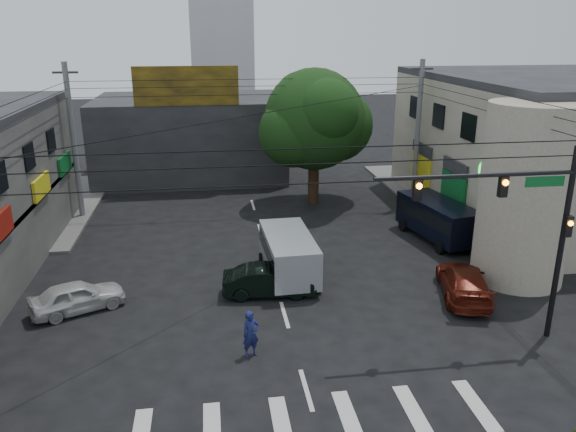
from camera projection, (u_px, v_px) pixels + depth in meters
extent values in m
plane|color=black|center=(292.00, 341.00, 20.65)|extent=(160.00, 160.00, 0.00)
cube|color=#514F4C|center=(503.00, 189.00, 39.98)|extent=(16.00, 16.00, 0.15)
cube|color=gray|center=(553.00, 149.00, 34.05)|extent=(14.00, 18.00, 8.00)
cylinder|color=gray|center=(526.00, 194.00, 24.64)|extent=(4.00, 4.00, 8.00)
cube|color=#232326|center=(191.00, 136.00, 43.57)|extent=(14.00, 10.00, 6.00)
cube|color=olive|center=(186.00, 86.00, 37.61)|extent=(7.00, 0.30, 2.60)
cylinder|color=black|center=(314.00, 170.00, 36.46)|extent=(0.70, 0.70, 4.40)
sphere|color=black|center=(314.00, 119.00, 35.42)|extent=(6.40, 6.40, 6.40)
cylinder|color=black|center=(561.00, 246.00, 19.87)|extent=(0.20, 0.20, 7.20)
cylinder|color=black|center=(476.00, 176.00, 18.54)|extent=(7.00, 0.14, 0.14)
cube|color=black|center=(503.00, 186.00, 18.80)|extent=(0.28, 0.22, 0.75)
cube|color=black|center=(417.00, 190.00, 18.39)|extent=(0.28, 0.22, 0.75)
sphere|color=orange|center=(506.00, 183.00, 18.62)|extent=(0.20, 0.20, 0.20)
sphere|color=orange|center=(419.00, 186.00, 18.22)|extent=(0.20, 0.20, 0.20)
cube|color=#0D5B25|center=(545.00, 182.00, 18.98)|extent=(1.40, 0.06, 0.35)
cylinder|color=#59595B|center=(74.00, 143.00, 32.79)|extent=(0.32, 0.32, 9.20)
cylinder|color=#59595B|center=(417.00, 134.00, 35.65)|extent=(0.32, 0.32, 9.20)
imported|color=black|center=(269.00, 281.00, 24.03)|extent=(1.97, 4.18, 1.31)
imported|color=#B5B5B1|center=(77.00, 296.00, 22.68)|extent=(4.33, 4.86, 1.27)
imported|color=#51150B|center=(464.00, 282.00, 23.89)|extent=(4.18, 5.54, 1.34)
imported|color=#161B4D|center=(251.00, 334.00, 19.46)|extent=(0.88, 0.81, 1.69)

